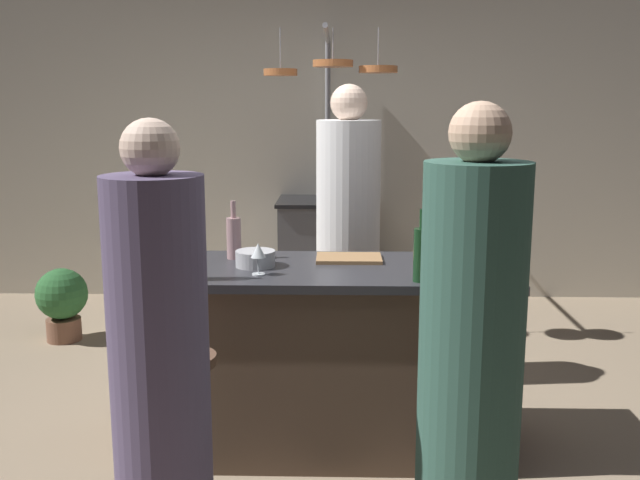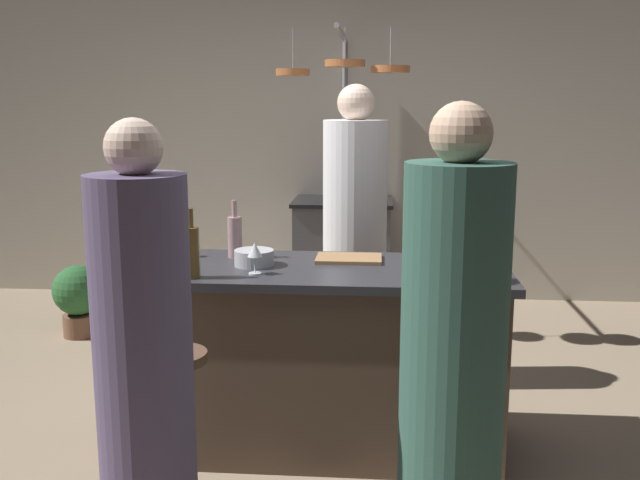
{
  "view_description": "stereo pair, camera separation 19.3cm",
  "coord_description": "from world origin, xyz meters",
  "views": [
    {
      "loc": [
        0.09,
        -3.32,
        1.67
      ],
      "look_at": [
        0.0,
        0.15,
        1.0
      ],
      "focal_mm": 40.36,
      "sensor_mm": 36.0,
      "label": 1
    },
    {
      "loc": [
        0.28,
        -3.31,
        1.67
      ],
      "look_at": [
        0.0,
        0.15,
        1.0
      ],
      "focal_mm": 40.36,
      "sensor_mm": 36.0,
      "label": 2
    }
  ],
  "objects": [
    {
      "name": "ground_plane",
      "position": [
        0.0,
        0.0,
        0.0
      ],
      "size": [
        9.0,
        9.0,
        0.0
      ],
      "primitive_type": "plane",
      "color": "gray"
    },
    {
      "name": "chef",
      "position": [
        0.15,
        0.85,
        0.82
      ],
      "size": [
        0.37,
        0.37,
        1.77
      ],
      "color": "white",
      "rests_on": "ground_plane"
    },
    {
      "name": "guest_left",
      "position": [
        -0.52,
        -0.99,
        0.75
      ],
      "size": [
        0.34,
        0.34,
        1.62
      ],
      "color": "#594C6B",
      "rests_on": "ground_plane"
    },
    {
      "name": "cutting_board",
      "position": [
        0.14,
        0.15,
        0.91
      ],
      "size": [
        0.32,
        0.22,
        0.02
      ],
      "primitive_type": "cube",
      "color": "#997047",
      "rests_on": "kitchen_island"
    },
    {
      "name": "mixing_bowl_steel",
      "position": [
        -0.3,
        0.0,
        0.94
      ],
      "size": [
        0.19,
        0.19,
        0.08
      ],
      "primitive_type": "cylinder",
      "color": "#B7B7BC",
      "rests_on": "kitchen_island"
    },
    {
      "name": "mixing_bowl_ceramic",
      "position": [
        0.76,
        -0.22,
        0.94
      ],
      "size": [
        0.15,
        0.15,
        0.07
      ],
      "primitive_type": "cylinder",
      "color": "silver",
      "rests_on": "kitchen_island"
    },
    {
      "name": "kitchen_island",
      "position": [
        0.0,
        0.0,
        0.45
      ],
      "size": [
        1.8,
        0.72,
        0.9
      ],
      "color": "brown",
      "rests_on": "ground_plane"
    },
    {
      "name": "pepper_mill",
      "position": [
        -0.78,
        0.16,
        1.01
      ],
      "size": [
        0.05,
        0.05,
        0.21
      ],
      "primitive_type": "cylinder",
      "color": "#382319",
      "rests_on": "kitchen_island"
    },
    {
      "name": "guest_right",
      "position": [
        0.54,
        -1.0,
        0.78
      ],
      "size": [
        0.35,
        0.35,
        1.67
      ],
      "color": "#33594C",
      "rests_on": "ground_plane"
    },
    {
      "name": "wine_bottle_white",
      "position": [
        0.56,
        -0.19,
        1.02
      ],
      "size": [
        0.07,
        0.07,
        0.31
      ],
      "color": "gray",
      "rests_on": "kitchen_island"
    },
    {
      "name": "wine_bottle_amber",
      "position": [
        -0.54,
        -0.26,
        1.02
      ],
      "size": [
        0.07,
        0.07,
        0.31
      ],
      "color": "brown",
      "rests_on": "kitchen_island"
    },
    {
      "name": "potted_plant",
      "position": [
        -1.86,
        1.53,
        0.3
      ],
      "size": [
        0.36,
        0.36,
        0.52
      ],
      "color": "brown",
      "rests_on": "ground_plane"
    },
    {
      "name": "wine_bottle_rose",
      "position": [
        -0.43,
        0.17,
        1.01
      ],
      "size": [
        0.07,
        0.07,
        0.29
      ],
      "color": "#B78C8E",
      "rests_on": "kitchen_island"
    },
    {
      "name": "stove_range",
      "position": [
        0.0,
        2.45,
        0.45
      ],
      "size": [
        0.8,
        0.64,
        0.89
      ],
      "color": "#47474C",
      "rests_on": "ground_plane"
    },
    {
      "name": "wine_glass_near_left_guest",
      "position": [
        -0.79,
        -0.08,
        1.01
      ],
      "size": [
        0.07,
        0.07,
        0.15
      ],
      "color": "silver",
      "rests_on": "kitchen_island"
    },
    {
      "name": "wine_glass_by_chef",
      "position": [
        -0.27,
        -0.17,
        1.01
      ],
      "size": [
        0.07,
        0.07,
        0.15
      ],
      "color": "silver",
      "rests_on": "kitchen_island"
    },
    {
      "name": "overhead_pot_rack",
      "position": [
        0.04,
        1.96,
        1.68
      ],
      "size": [
        0.89,
        1.29,
        2.17
      ],
      "color": "gray",
      "rests_on": "ground_plane"
    },
    {
      "name": "wine_bottle_red",
      "position": [
        0.45,
        -0.27,
        1.02
      ],
      "size": [
        0.07,
        0.07,
        0.32
      ],
      "color": "#143319",
      "rests_on": "kitchen_island"
    },
    {
      "name": "back_wall",
      "position": [
        0.0,
        2.85,
        1.3
      ],
      "size": [
        6.4,
        0.16,
        2.6
      ],
      "primitive_type": "cube",
      "color": "beige",
      "rests_on": "ground_plane"
    },
    {
      "name": "bar_stool_left",
      "position": [
        -0.52,
        -0.62,
        0.38
      ],
      "size": [
        0.28,
        0.28,
        0.68
      ],
      "color": "#4C4C51",
      "rests_on": "ground_plane"
    },
    {
      "name": "bar_stool_right",
      "position": [
        0.58,
        -0.62,
        0.38
      ],
      "size": [
        0.28,
        0.28,
        0.68
      ],
      "color": "#4C4C51",
      "rests_on": "ground_plane"
    }
  ]
}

